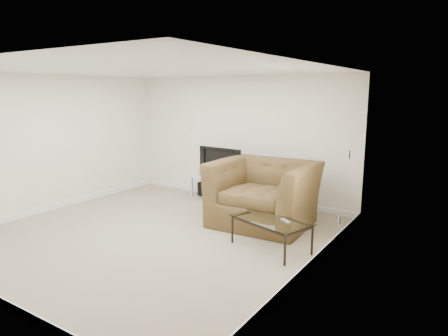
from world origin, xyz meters
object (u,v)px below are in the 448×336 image
Objects in this scene: side_table at (205,186)px; coffee_table at (271,234)px; subwoofer at (207,189)px; tv_stand at (224,189)px; recliner at (264,183)px; television at (223,161)px.

side_table is 0.41× the size of coffee_table.
tv_stand is at bearing -22.36° from subwoofer.
recliner is 1.19m from coffee_table.
subwoofer is (-0.59, 0.27, -0.69)m from television.
side_table is 0.28× the size of recliner.
subwoofer is 3.08m from coffee_table.
tv_stand reaches higher than coffee_table.
recliner is (1.88, -0.95, 0.49)m from side_table.
recliner is at bearing -23.76° from television.
tv_stand is 2.47m from coffee_table.
television is at bearing 148.71° from recliner.
side_table is at bearing -154.30° from subwoofer.
subwoofer is 0.26× the size of coffee_table.
television is 3.23× the size of subwoofer.
television is 1.45m from recliner.
coffee_table is (2.47, -1.86, -0.00)m from side_table.
coffee_table is at bearing -33.54° from tv_stand.
subwoofer is 2.16m from recliner.
television is at bearing -24.77° from subwoofer.
tv_stand is 0.56m from television.
tv_stand is at bearing -20.28° from side_table.
coffee_table is (1.85, -1.63, -0.07)m from tv_stand.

